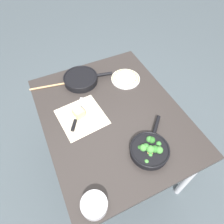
{
  "coord_description": "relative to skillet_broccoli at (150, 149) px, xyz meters",
  "views": [
    {
      "loc": [
        0.75,
        -0.35,
        1.86
      ],
      "look_at": [
        0.0,
        0.0,
        0.79
      ],
      "focal_mm": 32.0,
      "sensor_mm": 36.0,
      "label": 1
    }
  ],
  "objects": [
    {
      "name": "skillet_broccoli",
      "position": [
        0.0,
        0.0,
        0.0
      ],
      "size": [
        0.31,
        0.31,
        0.08
      ],
      "rotation": [
        0.0,
        0.0,
        2.35
      ],
      "color": "black",
      "rests_on": "dining_table_red"
    },
    {
      "name": "skillet_eggs",
      "position": [
        -0.74,
        -0.16,
        -0.0
      ],
      "size": [
        0.26,
        0.38,
        0.06
      ],
      "rotation": [
        0.0,
        0.0,
        1.37
      ],
      "color": "black",
      "rests_on": "dining_table_red"
    },
    {
      "name": "cheese_block",
      "position": [
        -0.44,
        -0.29,
        -0.0
      ],
      "size": [
        0.09,
        0.08,
        0.05
      ],
      "color": "#EFD67A",
      "rests_on": "dining_table_red"
    },
    {
      "name": "dinner_plate_stack",
      "position": [
        -0.62,
        0.16,
        -0.02
      ],
      "size": [
        0.23,
        0.23,
        0.03
      ],
      "color": "white",
      "rests_on": "dining_table_red"
    },
    {
      "name": "ground_plane",
      "position": [
        -0.35,
        -0.08,
        -0.8
      ],
      "size": [
        14.0,
        14.0,
        0.0
      ],
      "primitive_type": "plane",
      "color": "#424C51"
    },
    {
      "name": "dining_table_red",
      "position": [
        -0.35,
        -0.08,
        -0.12
      ],
      "size": [
        1.16,
        0.93,
        0.77
      ],
      "color": "#2D2826",
      "rests_on": "ground_plane"
    },
    {
      "name": "parchment_sheet",
      "position": [
        -0.42,
        -0.28,
        -0.03
      ],
      "size": [
        0.33,
        0.32,
        0.0
      ],
      "color": "beige",
      "rests_on": "dining_table_red"
    },
    {
      "name": "grater_knife",
      "position": [
        -0.42,
        -0.32,
        -0.02
      ],
      "size": [
        0.26,
        0.18,
        0.02
      ],
      "rotation": [
        0.0,
        0.0,
        2.58
      ],
      "color": "silver",
      "rests_on": "dining_table_red"
    },
    {
      "name": "wooden_spoon",
      "position": [
        -0.78,
        -0.31,
        -0.02
      ],
      "size": [
        0.1,
        0.4,
        0.02
      ],
      "rotation": [
        0.0,
        0.0,
        1.39
      ],
      "color": "tan",
      "rests_on": "dining_table_red"
    },
    {
      "name": "prep_bowl_steel",
      "position": [
        0.14,
        -0.41,
        -0.0
      ],
      "size": [
        0.14,
        0.14,
        0.05
      ],
      "color": "#B7B7BC",
      "rests_on": "dining_table_red"
    }
  ]
}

